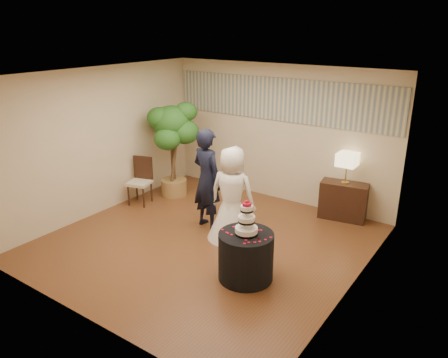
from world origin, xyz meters
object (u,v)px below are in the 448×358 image
Objects in this scene: console at (343,201)px; side_chair at (139,181)px; bride at (232,194)px; table_lamp at (347,168)px; ficus_tree at (172,149)px; wedding_cake at (247,217)px; cake_table at (246,256)px; groom at (207,179)px.

side_chair is (-3.70, -1.68, 0.12)m from console.
table_lamp is at bearing -135.52° from bride.
ficus_tree is at bearing -174.90° from console.
console is at bearing 8.09° from side_chair.
ficus_tree is at bearing 147.83° from wedding_cake.
cake_table is 0.83× the size of side_chair.
ficus_tree is (-2.15, 0.95, 0.21)m from bride.
bride is 2.27m from table_lamp.
bride is at bearing 132.66° from cake_table.
console is 3.63m from ficus_tree.
wedding_cake is at bearing 156.93° from groom.
side_chair is (-3.29, 1.14, -0.49)m from wedding_cake.
ficus_tree reaches higher than side_chair.
wedding_cake reaches higher than side_chair.
bride is 1.39m from cake_table.
bride is (0.61, -0.11, -0.10)m from groom.
ficus_tree reaches higher than cake_table.
console is 1.49× the size of table_lamp.
side_chair is at bearing 10.54° from groom.
ficus_tree is at bearing -15.73° from groom.
console reaches higher than cake_table.
bride reaches higher than side_chair.
groom is 3.17× the size of table_lamp.
cake_table is at bearing -98.29° from table_lamp.
groom reaches higher than cake_table.
bride is 2.04× the size of cake_table.
cake_table is 2.85m from console.
side_chair is at bearing -14.79° from bride.
bride reaches higher than cake_table.
cake_table is at bearing 0.00° from wedding_cake.
groom reaches higher than wedding_cake.
ficus_tree reaches higher than groom.
table_lamp reaches higher than side_chair.
side_chair is (-3.29, 1.14, 0.12)m from cake_table.
table_lamp is at bearing -124.82° from groom.
wedding_cake is 0.25× the size of ficus_tree.
table_lamp reaches higher than cake_table.
table_lamp is at bearing 81.71° from wedding_cake.
side_chair is at bearing 160.85° from cake_table.
groom is at bearing -28.41° from ficus_tree.
groom is at bearing -20.98° from bride.
console is 0.89× the size of side_chair.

